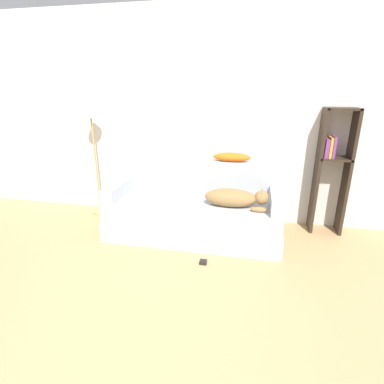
{
  "coord_description": "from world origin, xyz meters",
  "views": [
    {
      "loc": [
        0.87,
        -1.25,
        1.74
      ],
      "look_at": [
        0.2,
        1.93,
        0.59
      ],
      "focal_mm": 28.0,
      "sensor_mm": 36.0,
      "label": 1
    }
  ],
  "objects": [
    {
      "name": "couch_arm_right",
      "position": [
        1.16,
        2.02,
        0.53
      ],
      "size": [
        0.15,
        0.67,
        0.17
      ],
      "color": "#B2B7BC",
      "rests_on": "couch"
    },
    {
      "name": "floor_lamp",
      "position": [
        -1.26,
        2.43,
        1.22
      ],
      "size": [
        0.22,
        0.22,
        1.55
      ],
      "color": "tan",
      "rests_on": "ground_plane"
    },
    {
      "name": "wall_back",
      "position": [
        0.0,
        2.67,
        1.35
      ],
      "size": [
        7.24,
        0.06,
        2.7
      ],
      "color": "silver",
      "rests_on": "ground_plane"
    },
    {
      "name": "bookshelf",
      "position": [
        1.8,
        2.49,
        0.85
      ],
      "size": [
        0.38,
        0.26,
        1.52
      ],
      "color": "#2D2319",
      "rests_on": "ground_plane"
    },
    {
      "name": "throw_pillow",
      "position": [
        0.6,
        2.41,
        0.92
      ],
      "size": [
        0.46,
        0.18,
        0.11
      ],
      "color": "orange",
      "rests_on": "couch_backrest"
    },
    {
      "name": "dog",
      "position": [
        0.7,
        1.96,
        0.55
      ],
      "size": [
        0.72,
        0.27,
        0.23
      ],
      "color": "olive",
      "rests_on": "couch"
    },
    {
      "name": "laptop",
      "position": [
        0.06,
        1.95,
        0.45
      ],
      "size": [
        0.35,
        0.26,
        0.02
      ],
      "rotation": [
        0.0,
        0.0,
        -0.05
      ],
      "color": "silver",
      "rests_on": "couch"
    },
    {
      "name": "couch",
      "position": [
        0.2,
        2.03,
        0.22
      ],
      "size": [
        2.07,
        0.86,
        0.44
      ],
      "color": "#B2B7BC",
      "rests_on": "ground_plane"
    },
    {
      "name": "couch_backrest",
      "position": [
        0.2,
        2.39,
        0.66
      ],
      "size": [
        2.03,
        0.15,
        0.42
      ],
      "color": "#B2B7BC",
      "rests_on": "couch"
    },
    {
      "name": "couch_arm_left",
      "position": [
        -0.76,
        2.02,
        0.53
      ],
      "size": [
        0.15,
        0.67,
        0.17
      ],
      "color": "#B2B7BC",
      "rests_on": "couch"
    },
    {
      "name": "power_adapter",
      "position": [
        0.43,
        1.41,
        0.02
      ],
      "size": [
        0.07,
        0.07,
        0.03
      ],
      "color": "black",
      "rests_on": "ground_plane"
    },
    {
      "name": "ground_plane",
      "position": [
        0.0,
        0.0,
        0.0
      ],
      "size": [
        20.0,
        20.0,
        0.0
      ],
      "primitive_type": "plane",
      "color": "tan"
    }
  ]
}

